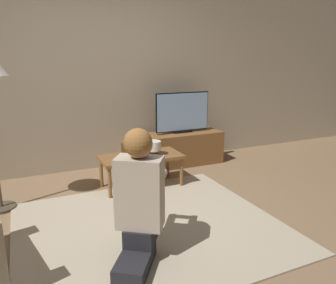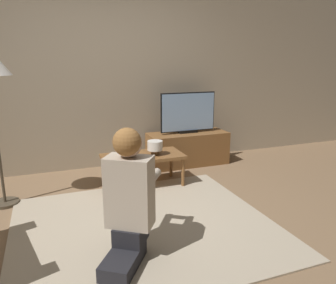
{
  "view_description": "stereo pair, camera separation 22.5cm",
  "coord_description": "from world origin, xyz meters",
  "px_view_note": "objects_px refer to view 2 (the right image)",
  "views": [
    {
      "loc": [
        -0.97,
        -2.53,
        1.49
      ],
      "look_at": [
        0.45,
        0.58,
        0.62
      ],
      "focal_mm": 35.0,
      "sensor_mm": 36.0,
      "label": 1
    },
    {
      "loc": [
        -0.76,
        -2.61,
        1.49
      ],
      "look_at": [
        0.45,
        0.58,
        0.62
      ],
      "focal_mm": 35.0,
      "sensor_mm": 36.0,
      "label": 2
    }
  ],
  "objects_px": {
    "coffee_table": "(143,158)",
    "person_kneeling": "(129,194)",
    "table_lamp": "(155,146)",
    "tv": "(188,113)"
  },
  "relations": [
    {
      "from": "tv",
      "to": "person_kneeling",
      "type": "distance_m",
      "value": 2.42
    },
    {
      "from": "table_lamp",
      "to": "person_kneeling",
      "type": "bearing_deg",
      "value": -116.01
    },
    {
      "from": "coffee_table",
      "to": "table_lamp",
      "type": "xyz_separation_m",
      "value": [
        0.14,
        -0.05,
        0.14
      ]
    },
    {
      "from": "tv",
      "to": "person_kneeling",
      "type": "xyz_separation_m",
      "value": [
        -1.36,
        -1.98,
        -0.24
      ]
    },
    {
      "from": "coffee_table",
      "to": "table_lamp",
      "type": "distance_m",
      "value": 0.21
    },
    {
      "from": "person_kneeling",
      "to": "table_lamp",
      "type": "distance_m",
      "value": 1.48
    },
    {
      "from": "coffee_table",
      "to": "person_kneeling",
      "type": "xyz_separation_m",
      "value": [
        -0.51,
        -1.38,
        0.17
      ]
    },
    {
      "from": "tv",
      "to": "person_kneeling",
      "type": "relative_size",
      "value": 0.81
    },
    {
      "from": "tv",
      "to": "coffee_table",
      "type": "xyz_separation_m",
      "value": [
        -0.85,
        -0.61,
        -0.41
      ]
    },
    {
      "from": "table_lamp",
      "to": "tv",
      "type": "bearing_deg",
      "value": 42.51
    }
  ]
}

